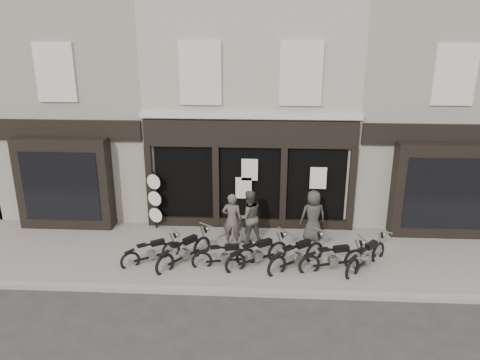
# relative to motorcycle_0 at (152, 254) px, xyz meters

# --- Properties ---
(ground_plane) EXTENTS (90.00, 90.00, 0.00)m
(ground_plane) POSITION_rel_motorcycle_0_xyz_m (2.83, -0.24, -0.36)
(ground_plane) COLOR #2D2B28
(ground_plane) RESTS_ON ground
(pavement) EXTENTS (30.00, 4.20, 0.12)m
(pavement) POSITION_rel_motorcycle_0_xyz_m (2.83, 0.66, -0.30)
(pavement) COLOR slate
(pavement) RESTS_ON ground_plane
(kerb) EXTENTS (30.00, 0.25, 0.13)m
(kerb) POSITION_rel_motorcycle_0_xyz_m (2.83, -1.49, -0.30)
(kerb) COLOR gray
(kerb) RESTS_ON ground_plane
(central_building) EXTENTS (7.30, 6.22, 8.34)m
(central_building) POSITION_rel_motorcycle_0_xyz_m (2.83, 5.71, 3.72)
(central_building) COLOR #ACA293
(central_building) RESTS_ON ground
(neighbour_left) EXTENTS (5.60, 6.73, 8.34)m
(neighbour_left) POSITION_rel_motorcycle_0_xyz_m (-3.52, 5.66, 3.68)
(neighbour_left) COLOR gray
(neighbour_left) RESTS_ON ground
(neighbour_right) EXTENTS (5.60, 6.73, 8.34)m
(neighbour_right) POSITION_rel_motorcycle_0_xyz_m (9.18, 5.66, 3.68)
(neighbour_right) COLOR gray
(neighbour_right) RESTS_ON ground
(motorcycle_0) EXTENTS (1.66, 1.28, 0.91)m
(motorcycle_0) POSITION_rel_motorcycle_0_xyz_m (0.00, 0.00, 0.00)
(motorcycle_0) COLOR black
(motorcycle_0) RESTS_ON ground
(motorcycle_1) EXTENTS (1.54, 1.85, 1.04)m
(motorcycle_1) POSITION_rel_motorcycle_0_xyz_m (1.00, -0.02, 0.05)
(motorcycle_1) COLOR black
(motorcycle_1) RESTS_ON ground
(motorcycle_2) EXTENTS (1.90, 0.71, 0.92)m
(motorcycle_2) POSITION_rel_motorcycle_0_xyz_m (2.21, -0.12, 0.01)
(motorcycle_2) COLOR black
(motorcycle_2) RESTS_ON ground
(motorcycle_3) EXTENTS (1.90, 1.41, 1.03)m
(motorcycle_3) POSITION_rel_motorcycle_0_xyz_m (3.18, -0.02, 0.05)
(motorcycle_3) COLOR black
(motorcycle_3) RESTS_ON ground
(motorcycle_4) EXTENTS (1.82, 1.57, 1.04)m
(motorcycle_4) POSITION_rel_motorcycle_0_xyz_m (4.33, -0.07, 0.05)
(motorcycle_4) COLOR black
(motorcycle_4) RESTS_ON ground
(motorcycle_5) EXTENTS (2.02, 0.91, 1.00)m
(motorcycle_5) POSITION_rel_motorcycle_0_xyz_m (5.37, -0.17, 0.04)
(motorcycle_5) COLOR black
(motorcycle_5) RESTS_ON ground
(motorcycle_6) EXTENTS (1.57, 1.72, 1.01)m
(motorcycle_6) POSITION_rel_motorcycle_0_xyz_m (6.35, -0.00, 0.04)
(motorcycle_6) COLOR black
(motorcycle_6) RESTS_ON ground
(man_left) EXTENTS (0.68, 0.48, 1.75)m
(man_left) POSITION_rel_motorcycle_0_xyz_m (2.33, 1.22, 0.63)
(man_left) COLOR #48423B
(man_left) RESTS_ON pavement
(man_centre) EXTENTS (1.05, 0.95, 1.77)m
(man_centre) POSITION_rel_motorcycle_0_xyz_m (2.85, 1.47, 0.65)
(man_centre) COLOR #49453A
(man_centre) RESTS_ON pavement
(man_right) EXTENTS (0.93, 0.71, 1.71)m
(man_right) POSITION_rel_motorcycle_0_xyz_m (4.93, 1.74, 0.61)
(man_right) COLOR #36322D
(man_right) RESTS_ON pavement
(advert_sign_post) EXTENTS (0.50, 0.34, 2.16)m
(advert_sign_post) POSITION_rel_motorcycle_0_xyz_m (-0.41, 2.38, 0.69)
(advert_sign_post) COLOR black
(advert_sign_post) RESTS_ON ground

